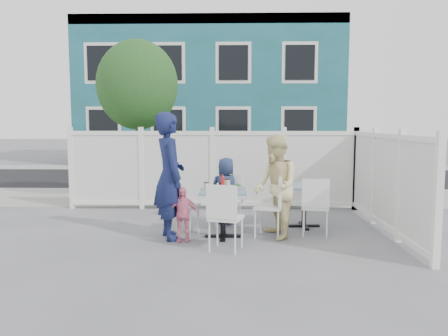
{
  "coord_description": "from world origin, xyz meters",
  "views": [
    {
      "loc": [
        0.55,
        -6.43,
        1.78
      ],
      "look_at": [
        0.38,
        0.59,
        1.04
      ],
      "focal_mm": 35.0,
      "sensor_mm": 36.0,
      "label": 1
    }
  ],
  "objects_px": {
    "utility_cabinet": "(112,170)",
    "chair_back": "(229,196)",
    "man": "(169,176)",
    "chair_near": "(224,213)",
    "main_table": "(223,200)",
    "chair_right": "(274,201)",
    "toddler": "(182,214)",
    "boy": "(226,191)",
    "woman": "(276,187)",
    "chair_left": "(178,200)",
    "spare_table": "(304,195)"
  },
  "relations": [
    {
      "from": "spare_table",
      "to": "chair_back",
      "type": "bearing_deg",
      "value": 174.64
    },
    {
      "from": "chair_right",
      "to": "spare_table",
      "type": "bearing_deg",
      "value": -23.75
    },
    {
      "from": "chair_back",
      "to": "man",
      "type": "xyz_separation_m",
      "value": [
        -0.9,
        -0.88,
        0.46
      ]
    },
    {
      "from": "chair_near",
      "to": "utility_cabinet",
      "type": "bearing_deg",
      "value": 137.93
    },
    {
      "from": "chair_left",
      "to": "toddler",
      "type": "distance_m",
      "value": 0.38
    },
    {
      "from": "boy",
      "to": "toddler",
      "type": "xyz_separation_m",
      "value": [
        -0.63,
        -1.18,
        -0.17
      ]
    },
    {
      "from": "chair_left",
      "to": "boy",
      "type": "bearing_deg",
      "value": 154.28
    },
    {
      "from": "utility_cabinet",
      "to": "chair_near",
      "type": "height_order",
      "value": "utility_cabinet"
    },
    {
      "from": "main_table",
      "to": "chair_left",
      "type": "relative_size",
      "value": 0.77
    },
    {
      "from": "utility_cabinet",
      "to": "chair_right",
      "type": "relative_size",
      "value": 1.28
    },
    {
      "from": "main_table",
      "to": "boy",
      "type": "relative_size",
      "value": 0.64
    },
    {
      "from": "utility_cabinet",
      "to": "chair_right",
      "type": "bearing_deg",
      "value": -37.02
    },
    {
      "from": "toddler",
      "to": "main_table",
      "type": "bearing_deg",
      "value": 17.27
    },
    {
      "from": "utility_cabinet",
      "to": "man",
      "type": "distance_m",
      "value": 4.35
    },
    {
      "from": "main_table",
      "to": "man",
      "type": "relative_size",
      "value": 0.39
    },
    {
      "from": "chair_back",
      "to": "chair_left",
      "type": "bearing_deg",
      "value": 59.41
    },
    {
      "from": "chair_back",
      "to": "man",
      "type": "relative_size",
      "value": 0.45
    },
    {
      "from": "spare_table",
      "to": "woman",
      "type": "height_order",
      "value": "woman"
    },
    {
      "from": "woman",
      "to": "boy",
      "type": "distance_m",
      "value": 1.23
    },
    {
      "from": "chair_near",
      "to": "man",
      "type": "xyz_separation_m",
      "value": [
        -0.85,
        0.71,
        0.42
      ]
    },
    {
      "from": "utility_cabinet",
      "to": "chair_back",
      "type": "bearing_deg",
      "value": -36.61
    },
    {
      "from": "chair_back",
      "to": "woman",
      "type": "relative_size",
      "value": 0.54
    },
    {
      "from": "spare_table",
      "to": "woman",
      "type": "xyz_separation_m",
      "value": [
        -0.56,
        -0.71,
        0.24
      ]
    },
    {
      "from": "chair_near",
      "to": "main_table",
      "type": "bearing_deg",
      "value": 108.98
    },
    {
      "from": "main_table",
      "to": "spare_table",
      "type": "relative_size",
      "value": 1.04
    },
    {
      "from": "chair_back",
      "to": "chair_near",
      "type": "distance_m",
      "value": 1.59
    },
    {
      "from": "main_table",
      "to": "chair_left",
      "type": "height_order",
      "value": "chair_left"
    },
    {
      "from": "chair_back",
      "to": "chair_near",
      "type": "height_order",
      "value": "chair_near"
    },
    {
      "from": "chair_right",
      "to": "woman",
      "type": "relative_size",
      "value": 0.6
    },
    {
      "from": "chair_right",
      "to": "chair_near",
      "type": "height_order",
      "value": "chair_right"
    },
    {
      "from": "chair_left",
      "to": "chair_back",
      "type": "distance_m",
      "value": 1.08
    },
    {
      "from": "boy",
      "to": "toddler",
      "type": "height_order",
      "value": "boy"
    },
    {
      "from": "woman",
      "to": "man",
      "type": "bearing_deg",
      "value": -101.97
    },
    {
      "from": "chair_left",
      "to": "woman",
      "type": "height_order",
      "value": "woman"
    },
    {
      "from": "woman",
      "to": "toddler",
      "type": "height_order",
      "value": "woman"
    },
    {
      "from": "chair_left",
      "to": "boy",
      "type": "relative_size",
      "value": 0.83
    },
    {
      "from": "chair_right",
      "to": "toddler",
      "type": "height_order",
      "value": "chair_right"
    },
    {
      "from": "chair_left",
      "to": "chair_right",
      "type": "relative_size",
      "value": 1.01
    },
    {
      "from": "chair_near",
      "to": "toddler",
      "type": "distance_m",
      "value": 0.83
    },
    {
      "from": "utility_cabinet",
      "to": "man",
      "type": "xyz_separation_m",
      "value": [
        1.97,
        -3.87,
        0.35
      ]
    },
    {
      "from": "man",
      "to": "toddler",
      "type": "height_order",
      "value": "man"
    },
    {
      "from": "chair_back",
      "to": "boy",
      "type": "relative_size",
      "value": 0.74
    },
    {
      "from": "chair_back",
      "to": "main_table",
      "type": "bearing_deg",
      "value": 100.25
    },
    {
      "from": "man",
      "to": "boy",
      "type": "height_order",
      "value": "man"
    },
    {
      "from": "main_table",
      "to": "chair_back",
      "type": "bearing_deg",
      "value": 84.2
    },
    {
      "from": "chair_right",
      "to": "woman",
      "type": "bearing_deg",
      "value": -150.43
    },
    {
      "from": "main_table",
      "to": "boy",
      "type": "height_order",
      "value": "boy"
    },
    {
      "from": "boy",
      "to": "toddler",
      "type": "distance_m",
      "value": 1.35
    },
    {
      "from": "boy",
      "to": "woman",
      "type": "bearing_deg",
      "value": 135.69
    },
    {
      "from": "utility_cabinet",
      "to": "chair_right",
      "type": "distance_m",
      "value": 5.21
    }
  ]
}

